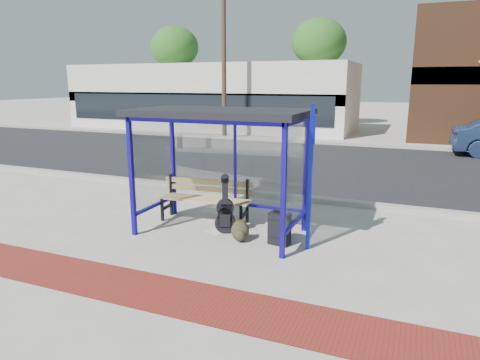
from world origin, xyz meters
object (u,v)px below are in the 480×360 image
at_px(guitar_bag, 225,213).
at_px(suitcase, 279,229).
at_px(bench, 205,197).
at_px(backpack, 240,231).

xyz_separation_m(guitar_bag, suitcase, (1.17, -0.18, -0.11)).
xyz_separation_m(bench, guitar_bag, (0.71, -0.54, -0.12)).
distance_m(bench, suitcase, 2.02).
relative_size(bench, guitar_bag, 1.81).
height_order(bench, guitar_bag, guitar_bag).
bearing_deg(suitcase, bench, 167.25).
distance_m(suitcase, backpack, 0.74).
relative_size(bench, suitcase, 3.09).
xyz_separation_m(suitcase, backpack, (-0.72, -0.12, -0.11)).
distance_m(bench, backpack, 1.47).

